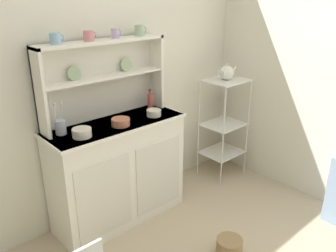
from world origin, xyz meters
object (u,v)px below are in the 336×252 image
at_px(hutch_cabinet, 119,171).
at_px(bakers_rack, 224,119).
at_px(floor_basket, 229,246).
at_px(porcelain_teapot, 227,73).
at_px(hutch_shelf_unit, 102,73).
at_px(utensil_jar, 60,127).
at_px(bowl_mixing_large, 82,133).
at_px(cup_sky_0, 56,39).
at_px(jam_bottle, 150,101).

height_order(hutch_cabinet, bakers_rack, bakers_rack).
relative_size(floor_basket, porcelain_teapot, 0.86).
height_order(hutch_cabinet, porcelain_teapot, porcelain_teapot).
distance_m(hutch_shelf_unit, utensil_jar, 0.55).
distance_m(hutch_shelf_unit, bowl_mixing_large, 0.55).
bearing_deg(bakers_rack, floor_basket, -136.98).
bearing_deg(bakers_rack, hutch_cabinet, 176.49).
distance_m(bowl_mixing_large, porcelain_teapot, 1.65).
height_order(utensil_jar, porcelain_teapot, porcelain_teapot).
distance_m(hutch_shelf_unit, floor_basket, 1.70).
bearing_deg(cup_sky_0, bakers_rack, -6.90).
height_order(cup_sky_0, porcelain_teapot, cup_sky_0).
bearing_deg(porcelain_teapot, hutch_shelf_unit, 169.34).
bearing_deg(hutch_shelf_unit, hutch_cabinet, -90.00).
bearing_deg(utensil_jar, cup_sky_0, 35.71).
xyz_separation_m(hutch_shelf_unit, cup_sky_0, (-0.37, -0.04, 0.31)).
bearing_deg(jam_bottle, porcelain_teapot, -10.93).
bearing_deg(floor_basket, porcelain_teapot, 43.06).
bearing_deg(bakers_rack, utensil_jar, 174.80).
relative_size(jam_bottle, porcelain_teapot, 0.77).
distance_m(bakers_rack, porcelain_teapot, 0.49).
height_order(floor_basket, cup_sky_0, cup_sky_0).
bearing_deg(cup_sky_0, jam_bottle, -2.55).
distance_m(jam_bottle, porcelain_teapot, 0.89).
height_order(bowl_mixing_large, utensil_jar, utensil_jar).
bearing_deg(hutch_cabinet, floor_basket, -69.22).
xyz_separation_m(jam_bottle, porcelain_teapot, (0.86, -0.17, 0.16)).
relative_size(utensil_jar, porcelain_teapot, 1.05).
height_order(hutch_shelf_unit, bowl_mixing_large, hutch_shelf_unit).
relative_size(hutch_shelf_unit, jam_bottle, 6.00).
height_order(bakers_rack, utensil_jar, utensil_jar).
distance_m(bakers_rack, bowl_mixing_large, 1.66).
distance_m(hutch_cabinet, bakers_rack, 1.31).
height_order(hutch_shelf_unit, utensil_jar, hutch_shelf_unit).
bearing_deg(utensil_jar, bowl_mixing_large, -58.82).
bearing_deg(bowl_mixing_large, bakers_rack, -0.21).
distance_m(floor_basket, utensil_jar, 1.58).
height_order(hutch_shelf_unit, cup_sky_0, cup_sky_0).
height_order(jam_bottle, utensil_jar, utensil_jar).
distance_m(bakers_rack, cup_sky_0, 1.93).
relative_size(hutch_shelf_unit, cup_sky_0, 11.62).
relative_size(floor_basket, cup_sky_0, 2.15).
distance_m(cup_sky_0, utensil_jar, 0.64).
bearing_deg(utensil_jar, bakers_rack, -5.20).
xyz_separation_m(hutch_cabinet, floor_basket, (0.36, -0.95, -0.40)).
bearing_deg(cup_sky_0, hutch_cabinet, -18.16).
bearing_deg(hutch_shelf_unit, bowl_mixing_large, -145.33).
relative_size(cup_sky_0, jam_bottle, 0.52).
height_order(hutch_cabinet, cup_sky_0, cup_sky_0).
bearing_deg(hutch_shelf_unit, jam_bottle, -10.14).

